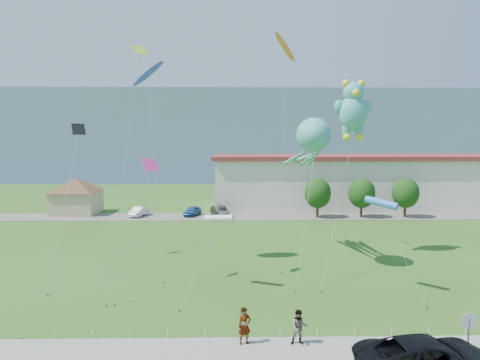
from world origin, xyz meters
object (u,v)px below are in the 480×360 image
Objects in this scene: pedestrian_left at (244,326)px; pavilion at (76,193)px; parked_car_black at (220,211)px; octopus_kite at (311,144)px; pedestrian_right at (299,327)px; teddy_bear_kite at (353,109)px; parked_car_silver at (139,211)px; suv at (430,359)px; parked_car_blue at (192,211)px; stop_sign at (469,326)px; warehouse at (405,181)px.

pavilion is at bearing 100.75° from pedestrian_left.
pavilion is 2.07× the size of parked_car_black.
octopus_kite reaches higher than pavilion.
teddy_bear_kite is at bearing 69.18° from pedestrian_right.
parked_car_silver is 0.25× the size of teddy_bear_kite.
pedestrian_right is 41.16m from parked_car_silver.
suv is at bearing -29.03° from pedestrian_right.
pavilion is 47.95m from pedestrian_right.
parked_car_blue is 0.24× the size of teddy_bear_kite.
stop_sign reaches higher than pedestrian_right.
warehouse is 41.54m from parked_car_silver.
parked_car_silver is 0.32× the size of octopus_kite.
pedestrian_left is 37.00m from parked_car_black.
warehouse is (50.00, 6.00, 1.10)m from pavilion.
parked_car_silver is (-13.56, 37.64, -0.33)m from pedestrian_left.
suv reaches higher than parked_car_blue.
parked_car_silver is at bearing 121.20° from stop_sign.
warehouse reaches higher than stop_sign.
stop_sign reaches higher than suv.
parked_car_black is at bearing -9.00° from pavilion.
parked_car_black is at bearing 2.22° from parked_car_blue.
teddy_bear_kite is at bearing -27.47° from parked_car_silver.
parked_car_silver is at bearing 158.01° from parked_car_black.
parked_car_black is at bearing 122.88° from teddy_bear_kite.
pedestrian_left is (-8.05, 3.30, 0.10)m from suv.
teddy_bear_kite is (10.22, 17.46, 12.28)m from pedestrian_left.
pedestrian_right is at bearing -117.53° from warehouse.
teddy_bear_kite is (33.28, -22.74, 10.31)m from pavilion.
octopus_kite is at bearing 1.01° from suv.
parked_car_blue is (-16.63, 39.99, -1.16)m from stop_sign.
pedestrian_right is 22.72m from teddy_bear_kite.
stop_sign reaches higher than parked_car_blue.
octopus_kite is (-20.99, -31.44, 6.09)m from warehouse.
pavilion is 2.29× the size of parked_car_silver.
suv is 24.27m from teddy_bear_kite.
pavilion is 39.25m from octopus_kite.
parked_car_blue is at bearing 15.59° from parked_car_silver.
pavilion is 10.10m from parked_car_silver.
stop_sign is at bearing -89.34° from teddy_bear_kite.
pedestrian_right is 39.16m from parked_car_blue.
pavilion reaches higher than parked_car_blue.
stop_sign is at bearing -45.95° from parked_car_silver.
suv is 41.55m from parked_car_black.
parked_car_silver is (-21.61, 40.94, -0.23)m from suv.
stop_sign is (33.50, -42.21, -1.15)m from pavilion.
parked_car_silver is 33.64m from teddy_bear_kite.
pedestrian_left is at bearing -120.25° from warehouse.
pavilion is 53.90m from stop_sign.
suv reaches higher than parked_car_black.
pedestrian_left is at bearing -57.34° from parked_car_silver.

